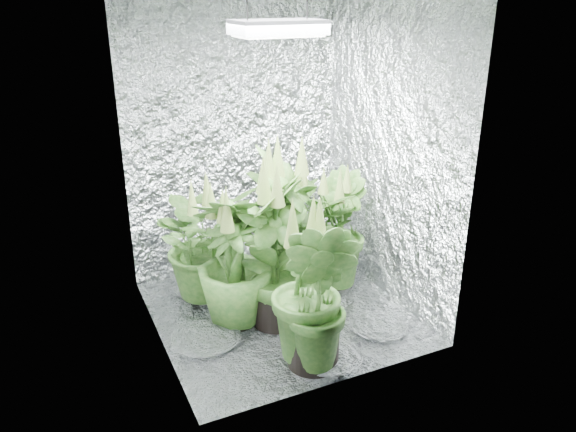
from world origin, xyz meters
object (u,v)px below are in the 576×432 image
at_px(plant_e, 306,228).
at_px(plant_f, 275,251).
at_px(plant_a, 204,243).
at_px(circulation_fan, 333,256).
at_px(plant_c, 337,231).
at_px(plant_g, 314,295).
at_px(plant_d, 234,262).
at_px(plant_b, 283,229).
at_px(grow_lamp, 278,28).

bearing_deg(plant_e, plant_f, -137.42).
distance_m(plant_a, circulation_fan, 1.02).
height_order(plant_c, plant_e, plant_e).
relative_size(plant_a, plant_e, 0.85).
bearing_deg(circulation_fan, plant_g, -119.73).
xyz_separation_m(plant_c, plant_g, (-0.60, -0.79, 0.03)).
xyz_separation_m(plant_e, circulation_fan, (0.28, 0.08, -0.31)).
bearing_deg(plant_c, plant_d, -168.10).
distance_m(plant_d, plant_g, 0.66).
relative_size(plant_f, circulation_fan, 3.29).
bearing_deg(plant_g, circulation_fan, 54.97).
bearing_deg(plant_g, plant_b, 78.76).
bearing_deg(plant_d, plant_e, 21.68).
distance_m(plant_c, plant_f, 0.69).
relative_size(plant_c, circulation_fan, 2.70).
bearing_deg(circulation_fan, plant_a, -179.21).
bearing_deg(circulation_fan, plant_d, -154.62).
distance_m(plant_g, circulation_fan, 1.19).
bearing_deg(plant_d, plant_c, 11.90).
xyz_separation_m(grow_lamp, plant_f, (-0.07, -0.10, -1.31)).
distance_m(grow_lamp, plant_c, 1.52).
bearing_deg(plant_f, circulation_fan, 33.63).
bearing_deg(plant_c, plant_e, 160.62).
distance_m(plant_f, circulation_fan, 0.90).
height_order(plant_a, plant_c, plant_c).
distance_m(plant_d, circulation_fan, 1.01).
xyz_separation_m(plant_b, circulation_fan, (0.52, 0.22, -0.39)).
bearing_deg(plant_a, plant_g, -72.54).
bearing_deg(plant_c, plant_b, -172.20).
bearing_deg(plant_b, plant_a, 147.72).
relative_size(grow_lamp, plant_f, 0.45).
bearing_deg(plant_e, plant_d, -158.32).
height_order(plant_b, plant_c, plant_b).
height_order(grow_lamp, plant_b, grow_lamp).
relative_size(plant_d, plant_f, 0.86).
xyz_separation_m(plant_a, circulation_fan, (0.98, -0.08, -0.27)).
xyz_separation_m(grow_lamp, circulation_fan, (0.61, 0.36, -1.68)).
height_order(plant_c, plant_f, plant_f).
bearing_deg(plant_g, plant_a, 107.46).
height_order(plant_g, circulation_fan, plant_g).
bearing_deg(plant_f, plant_g, -87.63).
height_order(plant_a, plant_b, plant_b).
distance_m(plant_b, plant_d, 0.42).
xyz_separation_m(plant_a, plant_c, (0.92, -0.23, 0.01)).
distance_m(plant_a, plant_g, 1.07).
distance_m(plant_b, plant_f, 0.29).
bearing_deg(circulation_fan, plant_c, -107.50).
distance_m(plant_a, plant_f, 0.62).
xyz_separation_m(grow_lamp, plant_e, (0.33, 0.28, -1.37)).
bearing_deg(plant_e, plant_c, -19.38).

